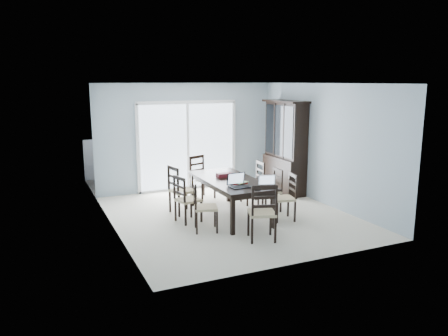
{
  "coord_description": "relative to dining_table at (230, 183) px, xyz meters",
  "views": [
    {
      "loc": [
        -3.53,
        -7.56,
        2.65
      ],
      "look_at": [
        -0.14,
        0.0,
        0.99
      ],
      "focal_mm": 35.0,
      "sensor_mm": 36.0,
      "label": 1
    }
  ],
  "objects": [
    {
      "name": "cell_phone",
      "position": [
        0.07,
        -1.0,
        0.08
      ],
      "size": [
        0.12,
        0.1,
        0.01
      ],
      "primitive_type": "cube",
      "rotation": [
        0.0,
        0.0,
        -0.53
      ],
      "color": "black",
      "rests_on": "dining_table"
    },
    {
      "name": "game_box",
      "position": [
        -0.02,
        0.24,
        0.12
      ],
      "size": [
        0.31,
        0.16,
        0.08
      ],
      "primitive_type": "cube",
      "rotation": [
        0.0,
        0.0,
        -0.01
      ],
      "color": "#4C0F1E",
      "rests_on": "dining_table"
    },
    {
      "name": "ceiling",
      "position": [
        0.0,
        0.0,
        1.93
      ],
      "size": [
        5.0,
        5.0,
        0.0
      ],
      "primitive_type": "plane",
      "rotation": [
        3.14,
        0.0,
        0.0
      ],
      "color": "white",
      "rests_on": "back_wall"
    },
    {
      "name": "china_hutch",
      "position": [
        2.02,
        1.25,
        0.4
      ],
      "size": [
        0.5,
        1.38,
        2.2
      ],
      "color": "black",
      "rests_on": "floor"
    },
    {
      "name": "chair_right_near",
      "position": [
        0.91,
        -0.65,
        -0.12
      ],
      "size": [
        0.47,
        0.46,
        1.05
      ],
      "rotation": [
        0.0,
        0.0,
        1.38
      ],
      "color": "black",
      "rests_on": "floor"
    },
    {
      "name": "chair_right_far",
      "position": [
        0.92,
        0.64,
        -0.11
      ],
      "size": [
        0.44,
        0.43,
        1.07
      ],
      "rotation": [
        0.0,
        0.0,
        1.5
      ],
      "color": "black",
      "rests_on": "floor"
    },
    {
      "name": "chair_left_mid",
      "position": [
        -0.96,
        -0.01,
        -0.12
      ],
      "size": [
        0.49,
        0.48,
        1.05
      ],
      "rotation": [
        0.0,
        0.0,
        -1.34
      ],
      "color": "black",
      "rests_on": "floor"
    },
    {
      "name": "laptop_silver",
      "position": [
        0.33,
        -0.92,
        0.13
      ],
      "size": [
        0.37,
        0.31,
        0.22
      ],
      "rotation": [
        0.0,
        0.0,
        -0.31
      ],
      "color": "silver",
      "rests_on": "dining_table"
    },
    {
      "name": "dining_table",
      "position": [
        0.0,
        0.0,
        0.0
      ],
      "size": [
        1.0,
        2.2,
        0.75
      ],
      "color": "black",
      "rests_on": "floor"
    },
    {
      "name": "railing",
      "position": [
        0.0,
        4.5,
        -0.12
      ],
      "size": [
        4.5,
        0.06,
        1.1
      ],
      "primitive_type": "cube",
      "color": "#99999E",
      "rests_on": "balcony"
    },
    {
      "name": "hot_tub",
      "position": [
        -0.25,
        3.38,
        -0.25
      ],
      "size": [
        1.88,
        1.74,
        0.85
      ],
      "rotation": [
        0.0,
        0.0,
        -0.19
      ],
      "color": "brown",
      "rests_on": "balcony"
    },
    {
      "name": "laptop_dark",
      "position": [
        -0.12,
        -0.67,
        0.14
      ],
      "size": [
        0.38,
        0.28,
        0.25
      ],
      "rotation": [
        0.0,
        0.0,
        0.07
      ],
      "color": "black",
      "rests_on": "dining_table"
    },
    {
      "name": "chair_left_far",
      "position": [
        -0.89,
        0.56,
        -0.07
      ],
      "size": [
        0.51,
        0.5,
        1.14
      ],
      "rotation": [
        0.0,
        0.0,
        -1.39
      ],
      "color": "black",
      "rests_on": "floor"
    },
    {
      "name": "chair_left_near",
      "position": [
        -0.85,
        -0.58,
        -0.12
      ],
      "size": [
        0.5,
        0.5,
        1.05
      ],
      "rotation": [
        0.0,
        0.0,
        -1.86
      ],
      "color": "black",
      "rests_on": "floor"
    },
    {
      "name": "chair_end_far",
      "position": [
        -0.03,
        1.57,
        -0.08
      ],
      "size": [
        0.54,
        0.55,
        1.12
      ],
      "rotation": [
        0.0,
        0.0,
        3.49
      ],
      "color": "black",
      "rests_on": "floor"
    },
    {
      "name": "floor",
      "position": [
        0.0,
        0.0,
        -0.67
      ],
      "size": [
        5.0,
        5.0,
        0.0
      ],
      "primitive_type": "plane",
      "color": "beige",
      "rests_on": "ground"
    },
    {
      "name": "chair_end_near",
      "position": [
        -0.1,
        -1.5,
        -0.07
      ],
      "size": [
        0.55,
        0.56,
        1.15
      ],
      "rotation": [
        0.0,
        0.0,
        -0.32
      ],
      "color": "black",
      "rests_on": "floor"
    },
    {
      "name": "back_wall",
      "position": [
        0.0,
        2.5,
        0.63
      ],
      "size": [
        4.5,
        0.02,
        2.6
      ],
      "primitive_type": "cube",
      "color": "#95A7B2",
      "rests_on": "floor"
    },
    {
      "name": "balcony",
      "position": [
        0.0,
        3.5,
        -0.72
      ],
      "size": [
        4.5,
        2.0,
        0.1
      ],
      "primitive_type": "cube",
      "color": "gray",
      "rests_on": "ground"
    },
    {
      "name": "book_stack",
      "position": [
        -0.01,
        -0.44,
        0.1
      ],
      "size": [
        0.34,
        0.31,
        0.05
      ],
      "rotation": [
        0.0,
        0.0,
        0.28
      ],
      "color": "maroon",
      "rests_on": "dining_table"
    },
    {
      "name": "sliding_door",
      "position": [
        0.0,
        2.48,
        0.41
      ],
      "size": [
        2.52,
        0.05,
        2.18
      ],
      "color": "silver",
      "rests_on": "floor"
    },
    {
      "name": "chair_right_mid",
      "position": [
        0.98,
        -0.01,
        -0.14
      ],
      "size": [
        0.41,
        0.4,
        1.01
      ],
      "rotation": [
        0.0,
        0.0,
        1.52
      ],
      "color": "black",
      "rests_on": "floor"
    },
    {
      "name": "wall_right",
      "position": [
        2.25,
        0.0,
        0.63
      ],
      "size": [
        0.02,
        5.0,
        2.6
      ],
      "primitive_type": "cube",
      "color": "#95A7B2",
      "rests_on": "floor"
    },
    {
      "name": "wall_left",
      "position": [
        -2.25,
        0.0,
        0.63
      ],
      "size": [
        0.02,
        5.0,
        2.6
      ],
      "primitive_type": "cube",
      "color": "#95A7B2",
      "rests_on": "floor"
    }
  ]
}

